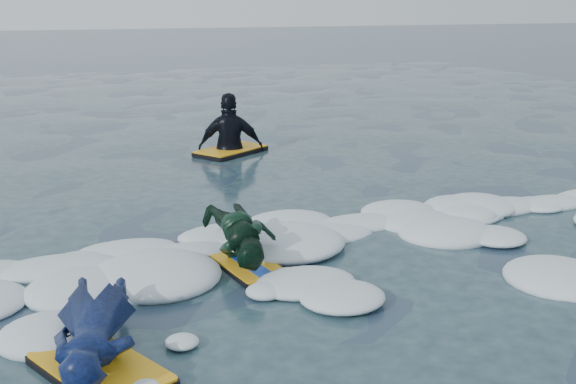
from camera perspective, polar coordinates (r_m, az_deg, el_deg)
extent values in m
plane|color=#172839|center=(6.21, -5.60, -8.97)|extent=(120.00, 120.00, 0.00)
cube|color=black|center=(5.28, -14.62, -13.51)|extent=(1.00, 1.24, 0.05)
cube|color=#F7A914|center=(5.26, -14.65, -13.16)|extent=(0.97, 1.21, 0.02)
imported|color=navy|center=(5.41, -15.05, -10.42)|extent=(0.89, 1.71, 0.39)
cube|color=black|center=(6.94, -3.07, -5.99)|extent=(0.62, 0.95, 0.04)
cube|color=#F7A914|center=(6.93, -3.07, -5.76)|extent=(0.60, 0.92, 0.02)
cube|color=blue|center=(6.93, -3.07, -5.68)|extent=(0.30, 0.85, 0.01)
imported|color=#0D311E|center=(7.04, -3.58, -3.56)|extent=(0.78, 1.38, 0.50)
cube|color=black|center=(12.18, -4.54, 3.23)|extent=(1.42, 1.25, 0.06)
cube|color=#F7A914|center=(12.18, -4.55, 3.43)|extent=(1.38, 1.22, 0.02)
imported|color=black|center=(12.18, -4.55, 3.43)|extent=(1.18, 0.75, 1.87)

